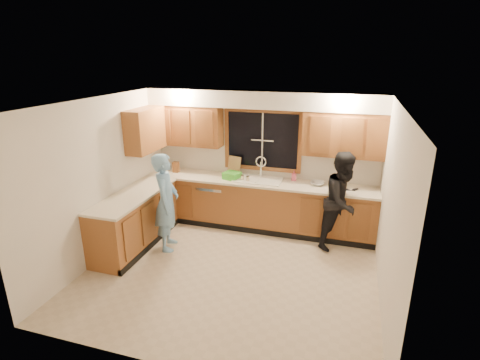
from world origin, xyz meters
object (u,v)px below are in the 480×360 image
Objects in this scene: bowl at (317,183)px; stove at (115,235)px; knife_block at (176,167)px; soap_bottle at (294,176)px; dishwasher at (214,202)px; dish_crate at (232,176)px; woman at (343,201)px; sink at (258,183)px; man at (166,202)px.

stove is at bearing -146.56° from bowl.
knife_block is 1.11× the size of soap_bottle.
dish_crate is at bearing -6.07° from dishwasher.
stove is 4.40× the size of knife_block.
woman is at bearing -29.97° from soap_bottle.
woman is 6.07× the size of dish_crate.
dish_crate reaches higher than bowl.
sink is 1.71m from man.
bowl is (1.05, 0.06, 0.08)m from sink.
dish_crate is (-0.48, -0.05, 0.12)m from sink.
woman is at bearing 24.28° from stove.
sink is 3.17× the size of dish_crate.
knife_block is (0.16, 1.85, 0.57)m from stove.
woman reaches higher than sink.
dish_crate is (-2.00, 0.28, 0.16)m from woman.
knife_block is (-1.64, 0.02, 0.16)m from sink.
knife_block reaches higher than dishwasher.
sink is at bearing -63.42° from man.
woman reaches higher than man.
bowl is at bearing 1.38° from knife_block.
woman reaches higher than stove.
bowl is (0.43, -0.13, -0.06)m from soap_bottle.
stove is at bearing 121.07° from man.
man reaches higher than sink.
dishwasher is 4.01× the size of knife_block.
bowl is at bearing -78.73° from man.
stove is 3.32× the size of dish_crate.
soap_bottle is at bearing 96.91° from woman.
knife_block is at bearing 1.36° from man.
dish_crate is 1.47× the size of soap_bottle.
woman is 8.04× the size of knife_block.
man is at bearing -151.42° from bowl.
knife_block reaches higher than dish_crate.
bowl reaches higher than dishwasher.
stove is 3.74× the size of bowl.
sink reaches higher than stove.
sink is at bearing -176.80° from bowl.
dishwasher is 1.00m from knife_block.
dish_crate reaches higher than dishwasher.
man is (-0.38, -1.17, 0.40)m from dishwasher.
dish_crate is (1.32, 1.77, 0.53)m from stove.
dish_crate is (0.37, -0.04, 0.57)m from dishwasher.
knife_block is 1.16m from dish_crate.
bowl is (1.53, 0.11, -0.03)m from dish_crate.
man is at bearing -108.09° from dishwasher.
man is 2.61m from bowl.
dishwasher is at bearing 119.31° from woman.
bowl is (2.85, 1.88, 0.50)m from stove.
man is (0.57, 0.64, 0.36)m from stove.
sink reaches higher than dishwasher.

